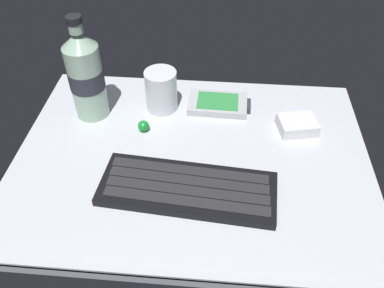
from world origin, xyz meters
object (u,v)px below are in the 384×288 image
juice_cup (161,92)px  handheld_device (218,104)px  water_bottle (86,75)px  trackball_mouse (143,126)px  charger_block (297,125)px  keyboard (187,188)px

juice_cup → handheld_device: bearing=6.0°
handheld_device → water_bottle: 26.93cm
handheld_device → juice_cup: juice_cup is taller
trackball_mouse → charger_block: bearing=5.2°
keyboard → charger_block: size_ratio=4.26×
keyboard → handheld_device: (4.34, 23.33, -0.08)cm
water_bottle → trackball_mouse: size_ratio=9.45×
handheld_device → water_bottle: size_ratio=0.62×
handheld_device → juice_cup: (-11.57, -1.22, 3.18)cm
keyboard → handheld_device: bearing=79.5°
charger_block → handheld_device: bearing=158.7°
keyboard → water_bottle: water_bottle is taller
water_bottle → charger_block: bearing=-2.6°
keyboard → handheld_device: keyboard is taller
handheld_device → trackball_mouse: 16.59cm
handheld_device → charger_block: size_ratio=1.85×
keyboard → juice_cup: juice_cup is taller
keyboard → trackball_mouse: trackball_mouse is taller
water_bottle → charger_block: water_bottle is taller
charger_block → juice_cup: bearing=169.9°
water_bottle → charger_block: size_ratio=2.97×
keyboard → trackball_mouse: bearing=123.8°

